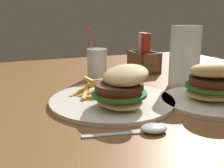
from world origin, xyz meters
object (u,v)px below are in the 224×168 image
Objects in this scene: juice_glass at (97,65)px; spoon at (150,129)px; meal_plate_near at (116,93)px; meal_plate_far at (212,88)px; beer_glass at (185,58)px; condiment_caddy at (144,58)px.

spoon is (0.45, -0.05, -0.04)m from juice_glass.
meal_plate_near is 1.30× the size of meal_plate_far.
juice_glass is (-0.29, 0.05, 0.01)m from meal_plate_near.
beer_glass is 1.06× the size of juice_glass.
meal_plate_near is 1.91× the size of spoon.
condiment_caddy is at bearing 141.76° from meal_plate_near.
meal_plate_far is 1.64× the size of condiment_caddy.
beer_glass is 0.29m from juice_glass.
juice_glass is (-0.20, -0.21, -0.04)m from beer_glass.
juice_glass is 0.45m from spoon.
beer_glass is at bearing 46.01° from juice_glass.
meal_plate_near is at bearing -9.97° from juice_glass.
meal_plate_far is at bearing 71.96° from meal_plate_near.
meal_plate_near is 0.40m from condiment_caddy.
spoon is at bearing -68.88° from meal_plate_far.
beer_glass reaches higher than condiment_caddy.
spoon is at bearing -46.49° from beer_glass.
juice_glass reaches higher than meal_plate_near.
meal_plate_near is at bearing -108.04° from meal_plate_far.
beer_glass is at bearing 167.52° from meal_plate_far.
spoon is 0.53m from condiment_caddy.
meal_plate_near is 1.71× the size of beer_glass.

